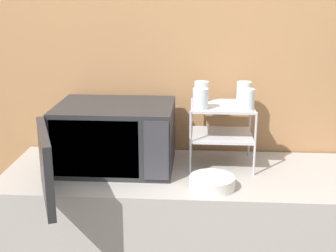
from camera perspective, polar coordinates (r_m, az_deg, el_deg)
wall_back at (r=2.31m, az=3.35°, el=6.33°), size 8.00×0.06×2.60m
microwave at (r=2.11m, az=-6.79°, el=-1.36°), size 0.55×0.77×0.29m
dish_rack at (r=2.13m, az=6.58°, el=0.52°), size 0.29×0.25×0.28m
glass_front_left at (r=2.02m, az=3.97°, el=3.33°), size 0.07×0.07×0.09m
glass_back_right at (r=2.18m, az=9.25°, el=4.18°), size 0.07×0.07×0.09m
glass_front_right at (r=2.03m, az=9.56°, el=3.22°), size 0.07×0.07×0.09m
glass_back_left at (r=2.17m, az=4.09°, el=4.27°), size 0.07×0.07×0.09m
bowl at (r=1.93m, az=5.37°, el=-6.90°), size 0.19×0.19×0.05m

